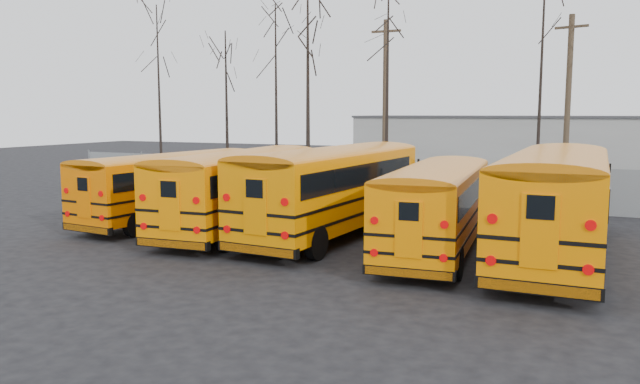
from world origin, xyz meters
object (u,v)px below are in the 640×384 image
at_px(bus_e, 556,195).
at_px(utility_pole_left, 385,104).
at_px(utility_pole_right, 568,106).
at_px(bus_b, 243,183).
at_px(bus_a, 175,181).
at_px(bus_c, 336,183).
at_px(bus_d, 438,200).

relative_size(bus_e, utility_pole_left, 1.26).
bearing_deg(utility_pole_right, bus_b, -109.89).
bearing_deg(bus_e, bus_a, 176.94).
height_order(bus_a, bus_e, bus_e).
bearing_deg(bus_e, bus_b, 178.99).
bearing_deg(utility_pole_left, bus_c, -78.41).
xyz_separation_m(bus_c, bus_e, (7.32, -0.74, 0.06)).
height_order(bus_c, utility_pole_left, utility_pole_left).
bearing_deg(bus_b, utility_pole_left, 82.45).
xyz_separation_m(utility_pole_left, utility_pole_right, (9.52, -0.17, -0.17)).
bearing_deg(bus_c, utility_pole_left, 105.25).
xyz_separation_m(bus_c, utility_pole_left, (-2.63, 13.42, 2.97)).
bearing_deg(utility_pole_left, bus_d, -65.32).
bearing_deg(bus_d, bus_c, 159.35).
bearing_deg(utility_pole_right, utility_pole_left, -163.87).
relative_size(bus_c, utility_pole_left, 1.23).
height_order(bus_a, bus_d, bus_d).
bearing_deg(bus_e, bus_d, -172.96).
height_order(bus_c, utility_pole_right, utility_pole_right).
height_order(bus_a, utility_pole_right, utility_pole_right).
bearing_deg(bus_d, utility_pole_right, 73.98).
xyz_separation_m(bus_a, utility_pole_left, (4.39, 13.35, 3.20)).
relative_size(bus_b, utility_pole_right, 1.20).
xyz_separation_m(bus_a, bus_b, (3.51, -0.59, 0.13)).
bearing_deg(utility_pole_right, bus_d, -84.53).
bearing_deg(bus_a, bus_d, -0.51).
xyz_separation_m(bus_b, bus_d, (7.41, -0.63, -0.12)).
distance_m(bus_c, utility_pole_right, 15.19).
distance_m(bus_c, utility_pole_left, 14.00).
distance_m(bus_a, bus_c, 7.02).
distance_m(bus_d, utility_pole_left, 16.29).
distance_m(bus_a, bus_e, 14.36).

